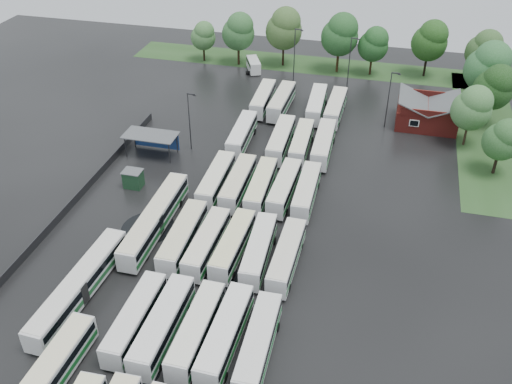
# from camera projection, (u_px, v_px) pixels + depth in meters

# --- Properties ---
(ground) EXTENTS (160.00, 160.00, 0.00)m
(ground) POSITION_uv_depth(u_px,v_px,m) (215.00, 261.00, 68.28)
(ground) COLOR black
(ground) RESTS_ON ground
(brick_building) EXTENTS (10.07, 8.60, 5.39)m
(brick_building) POSITION_uv_depth(u_px,v_px,m) (427.00, 115.00, 96.55)
(brick_building) COLOR maroon
(brick_building) RESTS_ON ground
(wash_shed) EXTENTS (8.20, 4.20, 3.58)m
(wash_shed) POSITION_uv_depth(u_px,v_px,m) (152.00, 137.00, 87.80)
(wash_shed) COLOR #2D2D30
(wash_shed) RESTS_ON ground
(utility_hut) EXTENTS (2.70, 2.20, 2.62)m
(utility_hut) POSITION_uv_depth(u_px,v_px,m) (133.00, 179.00, 80.98)
(utility_hut) COLOR #14361D
(utility_hut) RESTS_ON ground
(grass_strip_north) EXTENTS (80.00, 10.00, 0.01)m
(grass_strip_north) POSITION_uv_depth(u_px,v_px,m) (319.00, 65.00, 119.79)
(grass_strip_north) COLOR #26481E
(grass_strip_north) RESTS_ON ground
(grass_strip_east) EXTENTS (10.00, 50.00, 0.01)m
(grass_strip_east) POSITION_uv_depth(u_px,v_px,m) (486.00, 131.00, 95.56)
(grass_strip_east) COLOR #26481E
(grass_strip_east) RESTS_ON ground
(west_fence) EXTENTS (0.10, 50.00, 1.20)m
(west_fence) POSITION_uv_depth(u_px,v_px,m) (80.00, 195.00, 78.94)
(west_fence) COLOR #2D2D30
(west_fence) RESTS_ON ground
(bus_r1c0) EXTENTS (2.45, 11.48, 3.20)m
(bus_r1c0) POSITION_uv_depth(u_px,v_px,m) (135.00, 319.00, 58.29)
(bus_r1c0) COLOR silver
(bus_r1c0) RESTS_ON ground
(bus_r1c1) EXTENTS (2.63, 12.13, 3.37)m
(bus_r1c1) POSITION_uv_depth(u_px,v_px,m) (163.00, 325.00, 57.45)
(bus_r1c1) COLOR silver
(bus_r1c1) RESTS_ON ground
(bus_r1c2) EXTENTS (2.54, 11.64, 3.24)m
(bus_r1c2) POSITION_uv_depth(u_px,v_px,m) (197.00, 330.00, 56.99)
(bus_r1c2) COLOR silver
(bus_r1c2) RESTS_ON ground
(bus_r1c3) EXTENTS (2.76, 12.06, 3.35)m
(bus_r1c3) POSITION_uv_depth(u_px,v_px,m) (225.00, 334.00, 56.44)
(bus_r1c3) COLOR silver
(bus_r1c3) RESTS_ON ground
(bus_r1c4) EXTENTS (2.80, 11.81, 3.27)m
(bus_r1c4) POSITION_uv_depth(u_px,v_px,m) (258.00, 344.00, 55.49)
(bus_r1c4) COLOR silver
(bus_r1c4) RESTS_ON ground
(bus_r2c0) EXTENTS (2.85, 12.16, 3.37)m
(bus_r2c0) POSITION_uv_depth(u_px,v_px,m) (183.00, 237.00, 69.17)
(bus_r2c0) COLOR silver
(bus_r2c0) RESTS_ON ground
(bus_r2c1) EXTENTS (2.61, 11.47, 3.18)m
(bus_r2c1) POSITION_uv_depth(u_px,v_px,m) (207.00, 243.00, 68.38)
(bus_r2c1) COLOR silver
(bus_r2c1) RESTS_ON ground
(bus_r2c2) EXTENTS (2.70, 11.52, 3.19)m
(bus_r2c2) POSITION_uv_depth(u_px,v_px,m) (233.00, 245.00, 68.06)
(bus_r2c2) COLOR silver
(bus_r2c2) RESTS_ON ground
(bus_r2c3) EXTENTS (3.03, 11.65, 3.21)m
(bus_r2c3) POSITION_uv_depth(u_px,v_px,m) (259.00, 250.00, 67.26)
(bus_r2c3) COLOR silver
(bus_r2c3) RESTS_ON ground
(bus_r2c4) EXTENTS (2.53, 11.59, 3.22)m
(bus_r2c4) POSITION_uv_depth(u_px,v_px,m) (287.00, 256.00, 66.34)
(bus_r2c4) COLOR silver
(bus_r2c4) RESTS_ON ground
(bus_r3c0) EXTENTS (2.77, 11.83, 3.28)m
(bus_r3c0) POSITION_uv_depth(u_px,v_px,m) (216.00, 180.00, 79.80)
(bus_r3c0) COLOR silver
(bus_r3c0) RESTS_ON ground
(bus_r3c1) EXTENTS (2.63, 11.69, 3.25)m
(bus_r3c1) POSITION_uv_depth(u_px,v_px,m) (238.00, 183.00, 79.21)
(bus_r3c1) COLOR silver
(bus_r3c1) RESTS_ON ground
(bus_r3c2) EXTENTS (2.80, 11.59, 3.21)m
(bus_r3c2) POSITION_uv_depth(u_px,v_px,m) (261.00, 186.00, 78.57)
(bus_r3c2) COLOR silver
(bus_r3c2) RESTS_ON ground
(bus_r3c3) EXTENTS (2.70, 11.65, 3.23)m
(bus_r3c3) POSITION_uv_depth(u_px,v_px,m) (284.00, 187.00, 78.29)
(bus_r3c3) COLOR silver
(bus_r3c3) RESTS_ON ground
(bus_r3c4) EXTENTS (2.67, 11.56, 3.21)m
(bus_r3c4) POSITION_uv_depth(u_px,v_px,m) (306.00, 191.00, 77.57)
(bus_r3c4) COLOR silver
(bus_r3c4) RESTS_ON ground
(bus_r4c0) EXTENTS (2.96, 11.94, 3.30)m
(bus_r4c0) POSITION_uv_depth(u_px,v_px,m) (242.00, 134.00, 90.90)
(bus_r4c0) COLOR silver
(bus_r4c0) RESTS_ON ground
(bus_r4c2) EXTENTS (2.91, 12.18, 3.37)m
(bus_r4c2) POSITION_uv_depth(u_px,v_px,m) (281.00, 140.00, 89.34)
(bus_r4c2) COLOR silver
(bus_r4c2) RESTS_ON ground
(bus_r4c3) EXTENTS (2.83, 11.55, 3.19)m
(bus_r4c3) POSITION_uv_depth(u_px,v_px,m) (301.00, 143.00, 88.78)
(bus_r4c3) COLOR silver
(bus_r4c3) RESTS_ON ground
(bus_r4c4) EXTENTS (2.90, 12.15, 3.36)m
(bus_r4c4) POSITION_uv_depth(u_px,v_px,m) (323.00, 144.00, 88.21)
(bus_r4c4) COLOR silver
(bus_r4c4) RESTS_ON ground
(bus_r5c0) EXTENTS (2.93, 11.88, 3.28)m
(bus_r5c0) POSITION_uv_depth(u_px,v_px,m) (263.00, 99.00, 101.89)
(bus_r5c0) COLOR silver
(bus_r5c0) RESTS_ON ground
(bus_r5c1) EXTENTS (2.77, 12.14, 3.37)m
(bus_r5c1) POSITION_uv_depth(u_px,v_px,m) (281.00, 101.00, 100.92)
(bus_r5c1) COLOR silver
(bus_r5c1) RESTS_ON ground
(bus_r5c3) EXTENTS (3.17, 12.16, 3.35)m
(bus_r5c3) POSITION_uv_depth(u_px,v_px,m) (316.00, 105.00, 99.90)
(bus_r5c3) COLOR silver
(bus_r5c3) RESTS_ON ground
(bus_r5c4) EXTENTS (2.65, 11.99, 3.33)m
(bus_r5c4) POSITION_uv_depth(u_px,v_px,m) (335.00, 108.00, 98.91)
(bus_r5c4) COLOR silver
(bus_r5c4) RESTS_ON ground
(artic_bus_west_b) EXTENTS (2.69, 17.84, 3.31)m
(artic_bus_west_b) POSITION_uv_depth(u_px,v_px,m) (155.00, 219.00, 72.23)
(artic_bus_west_b) COLOR silver
(artic_bus_west_b) RESTS_ON ground
(artic_bus_west_c) EXTENTS (3.16, 17.50, 3.23)m
(artic_bus_west_c) POSITION_uv_depth(u_px,v_px,m) (79.00, 286.00, 62.17)
(artic_bus_west_c) COLOR silver
(artic_bus_west_c) RESTS_ON ground
(minibus) EXTENTS (4.26, 6.07, 2.50)m
(minibus) POSITION_uv_depth(u_px,v_px,m) (254.00, 65.00, 116.49)
(minibus) COLOR white
(minibus) RESTS_ON ground
(tree_north_0) EXTENTS (5.21, 5.21, 8.63)m
(tree_north_0) POSITION_uv_depth(u_px,v_px,m) (204.00, 35.00, 118.86)
(tree_north_0) COLOR black
(tree_north_0) RESTS_ON ground
(tree_north_1) EXTENTS (6.73, 6.73, 11.14)m
(tree_north_1) POSITION_uv_depth(u_px,v_px,m) (239.00, 31.00, 116.27)
(tree_north_1) COLOR #312112
(tree_north_1) RESTS_ON ground
(tree_north_2) EXTENTS (7.46, 7.46, 12.36)m
(tree_north_2) POSITION_uv_depth(u_px,v_px,m) (285.00, 28.00, 115.39)
(tree_north_2) COLOR black
(tree_north_2) RESTS_ON ground
(tree_north_3) EXTENTS (7.43, 7.43, 12.30)m
(tree_north_3) POSITION_uv_depth(u_px,v_px,m) (341.00, 34.00, 112.47)
(tree_north_3) COLOR #392512
(tree_north_3) RESTS_ON ground
(tree_north_4) EXTENTS (6.03, 6.03, 9.99)m
(tree_north_4) POSITION_uv_depth(u_px,v_px,m) (374.00, 44.00, 112.16)
(tree_north_4) COLOR black
(tree_north_4) RESTS_ON ground
(tree_north_5) EXTENTS (6.98, 6.98, 11.56)m
(tree_north_5) POSITION_uv_depth(u_px,v_px,m) (431.00, 40.00, 110.91)
(tree_north_5) COLOR black
(tree_north_5) RESTS_ON ground
(tree_north_6) EXTENTS (6.66, 6.66, 11.03)m
(tree_north_6) POSITION_uv_depth(u_px,v_px,m) (485.00, 49.00, 107.67)
(tree_north_6) COLOR black
(tree_north_6) RESTS_ON ground
(tree_east_0) EXTENTS (5.47, 5.47, 9.05)m
(tree_east_0) POSITION_uv_depth(u_px,v_px,m) (504.00, 139.00, 81.30)
(tree_east_0) COLOR black
(tree_east_0) RESTS_ON ground
(tree_east_1) EXTENTS (6.23, 6.23, 10.32)m
(tree_east_1) POSITION_uv_depth(u_px,v_px,m) (473.00, 107.00, 87.98)
(tree_east_1) COLOR #2E2216
(tree_east_1) RESTS_ON ground
(tree_east_2) EXTENTS (6.63, 6.63, 10.98)m
(tree_east_2) POSITION_uv_depth(u_px,v_px,m) (495.00, 87.00, 93.46)
(tree_east_2) COLOR #302313
(tree_east_2) RESTS_ON ground
(tree_east_3) EXTENTS (7.76, 7.76, 12.85)m
(tree_east_3) POSITION_uv_depth(u_px,v_px,m) (489.00, 66.00, 97.61)
(tree_east_3) COLOR black
(tree_east_3) RESTS_ON ground
(tree_east_4) EXTENTS (5.07, 5.07, 8.39)m
(tree_east_4) POSITION_uv_depth(u_px,v_px,m) (484.00, 61.00, 107.16)
(tree_east_4) COLOR #382112
(tree_east_4) RESTS_ON ground
(lamp_post_ne) EXTENTS (1.52, 0.30, 9.86)m
(lamp_post_ne) POSITION_uv_depth(u_px,v_px,m) (389.00, 96.00, 93.60)
(lamp_post_ne) COLOR #2D2D30
(lamp_post_ne) RESTS_ON ground
(lamp_post_nw) EXTENTS (1.48, 0.29, 9.62)m
(lamp_post_nw) POSITION_uv_depth(u_px,v_px,m) (190.00, 117.00, 87.49)
(lamp_post_nw) COLOR #2D2D30
(lamp_post_nw) RESTS_ON ground
(lamp_post_back_w) EXTENTS (1.63, 0.32, 10.60)m
(lamp_post_back_w) POSITION_uv_depth(u_px,v_px,m) (295.00, 52.00, 109.38)
(lamp_post_back_w) COLOR #2D2D30
(lamp_post_back_w) RESTS_ON ground
(lamp_post_back_e) EXTENTS (1.54, 0.30, 10.01)m
(lamp_post_back_e) POSITION_uv_depth(u_px,v_px,m) (350.00, 59.00, 106.89)
(lamp_post_back_e) COLOR #2D2D30
(lamp_post_back_e) RESTS_ON ground
(puddle_0) EXTENTS (4.02, 4.02, 0.01)m
(puddle_0) POSITION_uv_depth(u_px,v_px,m) (140.00, 372.00, 54.89)
(puddle_0) COLOR black
(puddle_0) RESTS_ON ground
(puddle_2) EXTENTS (6.96, 6.96, 0.01)m
(puddle_2) POSITION_uv_depth(u_px,v_px,m) (148.00, 228.00, 73.70)
(puddle_2) COLOR black
(puddle_2) RESTS_ON ground
(puddle_3) EXTENTS (4.59, 4.59, 0.01)m
(puddle_3) POSITION_uv_depth(u_px,v_px,m) (241.00, 283.00, 65.16)
(puddle_3) COLOR black
(puddle_3) RESTS_ON ground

